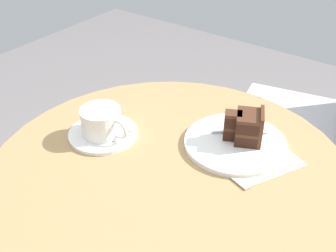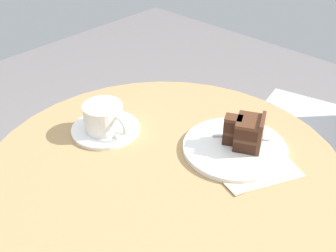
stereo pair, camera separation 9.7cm
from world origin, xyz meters
TOP-DOWN VIEW (x-y plane):
  - cafe_table at (0.00, 0.00)m, footprint 0.79×0.79m
  - saucer at (-0.20, 0.01)m, footprint 0.16×0.16m
  - coffee_cup at (-0.20, 0.01)m, footprint 0.13×0.09m
  - teaspoon at (-0.18, 0.05)m, footprint 0.09×0.02m
  - cake_plate at (0.07, 0.16)m, footprint 0.24×0.24m
  - cake_slice at (0.09, 0.18)m, footprint 0.10×0.09m
  - fork at (0.08, 0.21)m, footprint 0.11×0.09m
  - napkin at (0.12, 0.14)m, footprint 0.22×0.23m

SIDE VIEW (x-z plane):
  - cafe_table at x=0.00m, z-range 0.23..0.92m
  - napkin at x=0.12m, z-range 0.69..0.69m
  - saucer at x=-0.20m, z-range 0.69..0.70m
  - cake_plate at x=0.07m, z-range 0.69..0.70m
  - teaspoon at x=-0.18m, z-range 0.70..0.70m
  - fork at x=0.08m, z-range 0.70..0.70m
  - coffee_cup at x=-0.20m, z-range 0.70..0.76m
  - cake_slice at x=0.09m, z-range 0.69..0.77m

